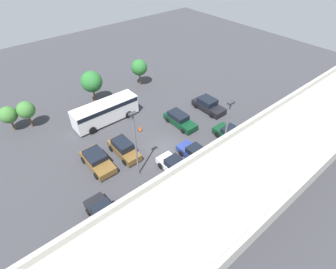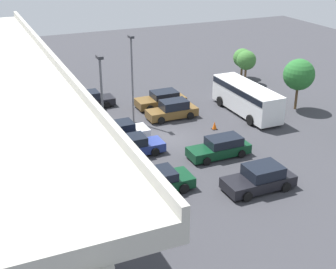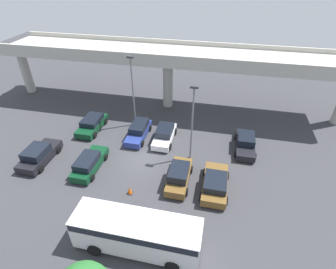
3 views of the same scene
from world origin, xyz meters
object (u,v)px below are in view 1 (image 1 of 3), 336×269
at_px(lamp_post_mid_lot, 226,132).
at_px(traffic_cone, 140,128).
at_px(parked_car_0, 208,105).
at_px(tree_front_centre, 92,82).
at_px(parked_car_5, 123,148).
at_px(shuttle_bus, 105,111).
at_px(parked_car_6, 97,160).
at_px(lamp_post_near_aisle, 135,141).
at_px(tree_front_far_right, 8,115).
at_px(parked_car_1, 233,135).
at_px(parked_car_3, 197,155).
at_px(tree_front_left, 139,68).
at_px(parked_car_2, 180,120).
at_px(parked_car_4, 176,167).
at_px(tree_front_right, 26,110).
at_px(parked_car_7, 105,215).

xyz_separation_m(lamp_post_mid_lot, traffic_cone, (2.92, -10.48, -4.44)).
xyz_separation_m(parked_car_0, tree_front_centre, (11.09, -11.54, 2.59)).
distance_m(tree_front_centre, traffic_cone, 9.93).
relative_size(parked_car_5, shuttle_bus, 0.54).
bearing_deg(parked_car_5, lamp_post_mid_lot, 39.05).
height_order(parked_car_0, parked_car_6, parked_car_0).
relative_size(lamp_post_near_aisle, tree_front_far_right, 2.29).
xyz_separation_m(parked_car_1, parked_car_5, (11.20, -6.23, 0.06)).
xyz_separation_m(parked_car_3, traffic_cone, (1.79, -8.19, -0.40)).
relative_size(parked_car_3, parked_car_5, 1.06).
xyz_separation_m(lamp_post_mid_lot, tree_front_far_right, (14.90, -20.64, -2.48)).
height_order(lamp_post_near_aisle, tree_front_left, lamp_post_near_aisle).
relative_size(parked_car_2, tree_front_centre, 0.99).
distance_m(parked_car_1, lamp_post_near_aisle, 12.57).
height_order(parked_car_4, lamp_post_near_aisle, lamp_post_near_aisle).
bearing_deg(tree_front_centre, lamp_post_near_aisle, 78.61).
height_order(parked_car_4, lamp_post_mid_lot, lamp_post_mid_lot).
distance_m(parked_car_6, lamp_post_near_aisle, 6.00).
height_order(parked_car_5, tree_front_left, tree_front_left).
relative_size(parked_car_6, lamp_post_near_aisle, 0.62).
relative_size(lamp_post_near_aisle, tree_front_centre, 1.59).
height_order(parked_car_2, parked_car_5, parked_car_5).
bearing_deg(parked_car_2, tree_front_far_right, -126.47).
distance_m(tree_front_left, tree_front_right, 16.85).
xyz_separation_m(parked_car_6, lamp_post_mid_lot, (-9.84, 8.53, 4.05)).
height_order(tree_front_centre, tree_front_far_right, tree_front_centre).
relative_size(parked_car_2, tree_front_right, 1.31).
relative_size(parked_car_4, lamp_post_mid_lot, 0.57).
xyz_separation_m(tree_front_right, traffic_cone, (-10.06, 9.44, -2.21)).
height_order(shuttle_bus, tree_front_far_right, tree_front_far_right).
relative_size(parked_car_5, tree_front_centre, 0.95).
distance_m(parked_car_3, lamp_post_mid_lot, 4.78).
bearing_deg(parked_car_3, parked_car_7, 91.21).
bearing_deg(parked_car_0, tree_front_far_right, -119.40).
bearing_deg(tree_front_centre, tree_front_right, -0.32).
xyz_separation_m(lamp_post_near_aisle, tree_front_centre, (-3.05, -15.15, -1.16)).
relative_size(parked_car_5, tree_front_far_right, 1.37).
height_order(parked_car_7, tree_front_centre, tree_front_centre).
xyz_separation_m(parked_car_2, tree_front_far_right, (16.63, -12.29, 1.57)).
xyz_separation_m(parked_car_1, tree_front_far_right, (19.40, -18.61, 1.58)).
xyz_separation_m(lamp_post_near_aisle, tree_front_left, (-11.05, -15.39, -1.59)).
bearing_deg(tree_front_left, traffic_cone, 54.82).
height_order(parked_car_0, parked_car_3, parked_car_0).
height_order(parked_car_0, tree_front_left, tree_front_left).
relative_size(lamp_post_mid_lot, traffic_cone, 11.64).
relative_size(parked_car_6, tree_front_left, 1.14).
bearing_deg(parked_car_3, parked_car_6, 54.36).
xyz_separation_m(parked_car_5, lamp_post_near_aisle, (0.48, 3.55, 3.74)).
bearing_deg(traffic_cone, parked_car_4, 82.03).
bearing_deg(tree_front_far_right, shuttle_bus, 149.89).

